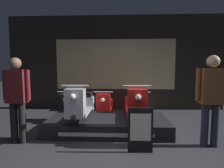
{
  "coord_description": "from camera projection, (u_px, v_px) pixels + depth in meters",
  "views": [
    {
      "loc": [
        0.16,
        -2.6,
        1.43
      ],
      "look_at": [
        -0.04,
        1.92,
        1.01
      ],
      "focal_mm": 28.0,
      "sensor_mm": 36.0,
      "label": 1
    }
  ],
  "objects": [
    {
      "name": "scooter_display_left",
      "position": [
        81.0,
        104.0,
        3.93
      ],
      "size": [
        0.53,
        1.53,
        0.8
      ],
      "color": "black",
      "rests_on": "display_platform"
    },
    {
      "name": "scooter_backrow_2",
      "position": [
        138.0,
        106.0,
        5.2
      ],
      "size": [
        0.53,
        1.53,
        0.8
      ],
      "color": "black",
      "rests_on": "ground_plane"
    },
    {
      "name": "person_left_browsing",
      "position": [
        17.0,
        95.0,
        3.27
      ],
      "size": [
        0.52,
        0.21,
        1.62
      ],
      "color": "black",
      "rests_on": "ground_plane"
    },
    {
      "name": "scooter_backrow_0",
      "position": [
        72.0,
        105.0,
        5.28
      ],
      "size": [
        0.53,
        1.53,
        0.8
      ],
      "color": "black",
      "rests_on": "ground_plane"
    },
    {
      "name": "shop_wall_back",
      "position": [
        115.0,
        63.0,
        6.02
      ],
      "size": [
        7.38,
        0.09,
        3.2
      ],
      "color": "#28231E",
      "rests_on": "ground_plane"
    },
    {
      "name": "scooter_display_right",
      "position": [
        135.0,
        105.0,
        3.87
      ],
      "size": [
        0.53,
        1.53,
        0.8
      ],
      "color": "black",
      "rests_on": "display_platform"
    },
    {
      "name": "ground_plane",
      "position": [
        109.0,
        159.0,
        2.73
      ],
      "size": [
        30.0,
        30.0,
        0.0
      ],
      "primitive_type": "plane",
      "color": "#2D2D33"
    },
    {
      "name": "person_right_browsing",
      "position": [
        211.0,
        94.0,
        3.11
      ],
      "size": [
        0.56,
        0.22,
        1.65
      ],
      "color": "#232838",
      "rests_on": "ground_plane"
    },
    {
      "name": "scooter_backrow_1",
      "position": [
        105.0,
        105.0,
        5.24
      ],
      "size": [
        0.53,
        1.53,
        0.8
      ],
      "color": "black",
      "rests_on": "ground_plane"
    },
    {
      "name": "display_platform",
      "position": [
        108.0,
        124.0,
        3.98
      ],
      "size": [
        2.66,
        1.24,
        0.3
      ],
      "color": "black",
      "rests_on": "ground_plane"
    },
    {
      "name": "price_sign_board",
      "position": [
        140.0,
        130.0,
        2.93
      ],
      "size": [
        0.42,
        0.04,
        0.77
      ],
      "color": "black",
      "rests_on": "ground_plane"
    }
  ]
}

